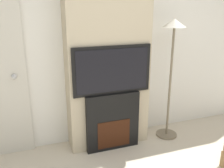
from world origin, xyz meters
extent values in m
cube|color=silver|center=(0.00, 2.03, 1.35)|extent=(6.00, 0.06, 2.70)
cube|color=#BCAD8E|center=(0.00, 1.84, 1.35)|extent=(1.01, 0.32, 2.70)
cube|color=black|center=(0.00, 1.68, 0.37)|extent=(0.67, 0.14, 0.74)
cube|color=#33160A|center=(0.00, 1.60, 0.22)|extent=(0.42, 0.01, 0.35)
cube|color=black|center=(0.00, 1.68, 1.02)|extent=(0.95, 0.06, 0.57)
cube|color=black|center=(0.00, 1.64, 1.02)|extent=(0.87, 0.01, 0.50)
cylinder|color=#726651|center=(0.82, 1.70, 0.01)|extent=(0.28, 0.28, 0.03)
cylinder|color=#726651|center=(0.82, 1.70, 0.76)|extent=(0.03, 0.03, 1.46)
cone|color=#B7B2A3|center=(0.82, 1.70, 1.54)|extent=(0.29, 0.29, 0.10)
sphere|color=silver|center=(-1.08, 1.94, 0.98)|extent=(0.06, 0.06, 0.06)
camera|label=1|loc=(-0.94, -0.98, 1.76)|focal=40.00mm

